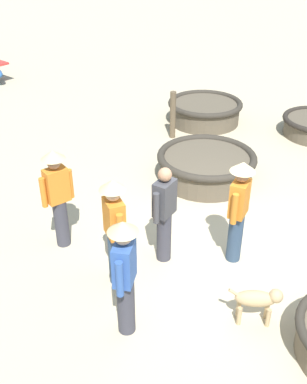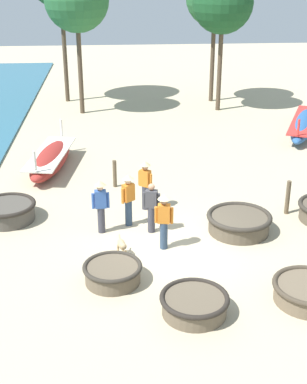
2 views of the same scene
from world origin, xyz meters
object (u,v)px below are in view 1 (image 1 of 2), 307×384
at_px(fisherman_crouching, 164,213).
at_px(mooring_post_shoreline, 173,115).
at_px(fisherman_by_coracle, 125,272).
at_px(coracle_weathered, 205,111).
at_px(fisherman_with_hat, 58,193).
at_px(dog, 258,300).
at_px(fisherman_standing_left, 239,206).
at_px(coracle_upturned, 206,165).
at_px(fisherman_standing_right, 115,226).

bearing_deg(fisherman_crouching, mooring_post_shoreline, 11.71).
xyz_separation_m(fisherman_by_coracle, fisherman_crouching, (1.50, -0.10, -0.12)).
height_order(coracle_weathered, mooring_post_shoreline, mooring_post_shoreline).
distance_m(fisherman_with_hat, fisherman_crouching, 1.65).
bearing_deg(fisherman_crouching, fisherman_with_hat, 92.72).
xyz_separation_m(coracle_weathered, dog, (-6.52, -1.81, 0.06)).
bearing_deg(fisherman_by_coracle, fisherman_crouching, -3.78).
height_order(dog, mooring_post_shoreline, mooring_post_shoreline).
relative_size(fisherman_by_coracle, fisherman_standing_left, 1.00).
xyz_separation_m(fisherman_with_hat, fisherman_standing_left, (0.35, -2.67, 0.00)).
bearing_deg(fisherman_by_coracle, fisherman_standing_left, -32.53).
distance_m(coracle_upturned, mooring_post_shoreline, 2.16).
bearing_deg(coracle_weathered, coracle_upturned, -169.60).
xyz_separation_m(coracle_weathered, fisherman_by_coracle, (-7.10, -0.25, 0.64)).
bearing_deg(fisherman_by_coracle, dog, -69.81).
bearing_deg(fisherman_with_hat, mooring_post_shoreline, -8.99).
relative_size(coracle_upturned, fisherman_standing_left, 1.18).
height_order(coracle_weathered, fisherman_crouching, fisherman_crouching).
xyz_separation_m(fisherman_standing_right, fisherman_standing_left, (0.94, -1.55, 0.00)).
relative_size(fisherman_standing_left, fisherman_crouching, 1.06).
xyz_separation_m(fisherman_with_hat, dog, (-0.84, -3.11, -0.59)).
height_order(fisherman_by_coracle, fisherman_with_hat, same).
relative_size(coracle_weathered, fisherman_with_hat, 1.13).
bearing_deg(fisherman_with_hat, fisherman_by_coracle, -132.63).
relative_size(coracle_weathered, fisherman_standing_right, 1.13).
xyz_separation_m(fisherman_crouching, dog, (-0.92, -1.47, -0.46)).
height_order(coracle_upturned, fisherman_with_hat, fisherman_with_hat).
height_order(coracle_weathered, fisherman_standing_right, fisherman_standing_right).
height_order(fisherman_with_hat, fisherman_standing_right, same).
distance_m(coracle_weathered, coracle_upturned, 3.02).
relative_size(coracle_upturned, fisherman_by_coracle, 1.18).
height_order(fisherman_by_coracle, fisherman_standing_left, same).
bearing_deg(fisherman_by_coracle, coracle_upturned, -4.12).
bearing_deg(mooring_post_shoreline, fisherman_standing_left, -154.97).
relative_size(fisherman_standing_right, fisherman_crouching, 1.06).
height_order(coracle_weathered, coracle_upturned, coracle_upturned).
bearing_deg(fisherman_standing_right, coracle_weathered, -1.58).
bearing_deg(coracle_weathered, fisherman_standing_right, 178.42).
xyz_separation_m(fisherman_standing_left, mooring_post_shoreline, (4.19, 1.95, -0.39)).
xyz_separation_m(coracle_weathered, mooring_post_shoreline, (-1.14, 0.58, 0.25)).
xyz_separation_m(coracle_weathered, coracle_upturned, (-2.97, -0.55, 0.00)).
bearing_deg(coracle_weathered, fisherman_crouching, -176.45).
xyz_separation_m(fisherman_standing_right, fisherman_crouching, (0.67, -0.52, -0.12)).
distance_m(coracle_upturned, fisherman_with_hat, 3.33).
xyz_separation_m(fisherman_by_coracle, dog, (0.58, -1.57, -0.59)).
bearing_deg(coracle_upturned, mooring_post_shoreline, 31.52).
bearing_deg(fisherman_standing_left, mooring_post_shoreline, 25.03).
xyz_separation_m(coracle_upturned, fisherman_with_hat, (-2.71, 1.84, 0.64)).
distance_m(fisherman_by_coracle, fisherman_standing_right, 0.93).
distance_m(fisherman_with_hat, mooring_post_shoreline, 4.61).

